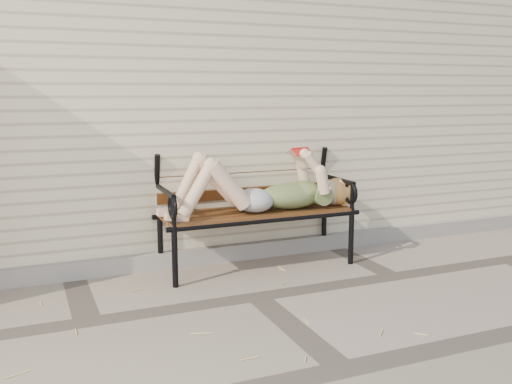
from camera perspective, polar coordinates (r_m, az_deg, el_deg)
name	(u,v)px	position (r m, az deg, el deg)	size (l,w,h in m)	color
ground	(257,297)	(4.42, 0.13, -10.43)	(80.00, 80.00, 0.00)	gray
house_wall	(160,95)	(7.00, -9.55, 9.53)	(8.00, 4.00, 3.00)	beige
foundation_strip	(216,254)	(5.26, -3.99, -6.23)	(8.00, 0.10, 0.15)	gray
garden_bench	(252,191)	(5.08, -0.37, 0.15)	(1.85, 0.74, 1.20)	black
reading_woman	(260,189)	(4.95, 0.44, 0.35)	(1.75, 0.40, 0.55)	#0A3C48
straw_scatter	(206,318)	(4.02, -5.01, -12.48)	(2.30, 1.69, 0.01)	#E0C16D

